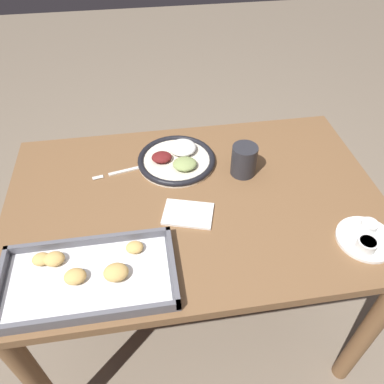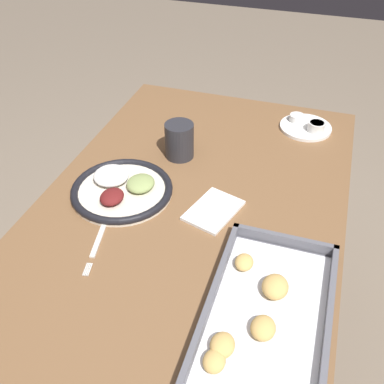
{
  "view_description": "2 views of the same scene",
  "coord_description": "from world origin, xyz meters",
  "px_view_note": "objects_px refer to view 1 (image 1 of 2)",
  "views": [
    {
      "loc": [
        0.13,
        0.8,
        1.54
      ],
      "look_at": [
        0.01,
        0.0,
        0.75
      ],
      "focal_mm": 35.0,
      "sensor_mm": 36.0,
      "label": 1
    },
    {
      "loc": [
        0.84,
        0.27,
        1.46
      ],
      "look_at": [
        0.01,
        0.0,
        0.75
      ],
      "focal_mm": 42.0,
      "sensor_mm": 36.0,
      "label": 2
    }
  ],
  "objects_px": {
    "dinner_plate": "(177,159)",
    "baking_tray": "(88,275)",
    "fork": "(128,170)",
    "drinking_cup": "(244,160)",
    "napkin": "(188,214)",
    "saucer_plate": "(366,238)"
  },
  "relations": [
    {
      "from": "fork",
      "to": "baking_tray",
      "type": "relative_size",
      "value": 0.49
    },
    {
      "from": "fork",
      "to": "napkin",
      "type": "relative_size",
      "value": 1.27
    },
    {
      "from": "fork",
      "to": "baking_tray",
      "type": "distance_m",
      "value": 0.42
    },
    {
      "from": "fork",
      "to": "napkin",
      "type": "height_order",
      "value": "napkin"
    },
    {
      "from": "drinking_cup",
      "to": "fork",
      "type": "bearing_deg",
      "value": -10.12
    },
    {
      "from": "dinner_plate",
      "to": "baking_tray",
      "type": "distance_m",
      "value": 0.51
    },
    {
      "from": "dinner_plate",
      "to": "napkin",
      "type": "distance_m",
      "value": 0.25
    },
    {
      "from": "dinner_plate",
      "to": "napkin",
      "type": "relative_size",
      "value": 1.58
    },
    {
      "from": "fork",
      "to": "dinner_plate",
      "type": "bearing_deg",
      "value": 175.27
    },
    {
      "from": "fork",
      "to": "drinking_cup",
      "type": "height_order",
      "value": "drinking_cup"
    },
    {
      "from": "dinner_plate",
      "to": "drinking_cup",
      "type": "bearing_deg",
      "value": 157.02
    },
    {
      "from": "saucer_plate",
      "to": "napkin",
      "type": "bearing_deg",
      "value": -20.17
    },
    {
      "from": "dinner_plate",
      "to": "fork",
      "type": "xyz_separation_m",
      "value": [
        0.17,
        0.02,
        -0.01
      ]
    },
    {
      "from": "saucer_plate",
      "to": "fork",
      "type": "bearing_deg",
      "value": -32.08
    },
    {
      "from": "saucer_plate",
      "to": "napkin",
      "type": "xyz_separation_m",
      "value": [
        0.47,
        -0.17,
        -0.01
      ]
    },
    {
      "from": "dinner_plate",
      "to": "baking_tray",
      "type": "relative_size",
      "value": 0.6
    },
    {
      "from": "fork",
      "to": "drinking_cup",
      "type": "distance_m",
      "value": 0.38
    },
    {
      "from": "dinner_plate",
      "to": "drinking_cup",
      "type": "relative_size",
      "value": 2.54
    },
    {
      "from": "saucer_plate",
      "to": "napkin",
      "type": "relative_size",
      "value": 0.96
    },
    {
      "from": "dinner_plate",
      "to": "fork",
      "type": "bearing_deg",
      "value": 7.21
    },
    {
      "from": "saucer_plate",
      "to": "baking_tray",
      "type": "xyz_separation_m",
      "value": [
        0.75,
        0.0,
        0.0
      ]
    },
    {
      "from": "baking_tray",
      "to": "drinking_cup",
      "type": "xyz_separation_m",
      "value": [
        -0.48,
        -0.34,
        0.04
      ]
    }
  ]
}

